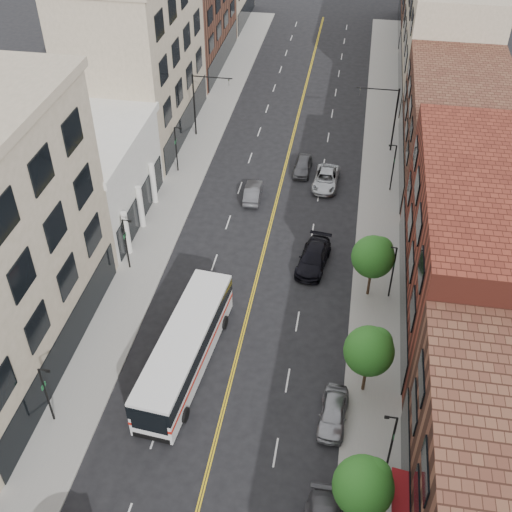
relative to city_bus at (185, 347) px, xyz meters
The scene contains 25 objects.
sidewalk_left 22.03m from the city_bus, 107.51° to the left, with size 4.00×110.00×0.15m, color gray.
sidewalk_right 24.92m from the city_bus, 57.37° to the left, with size 4.00×110.00×0.15m, color gray.
bldg_l_white 21.80m from the city_bus, 128.79° to the left, with size 10.00×14.00×8.00m, color silver.
bldg_l_far_a 37.21m from the city_bus, 111.85° to the left, with size 10.00×20.00×18.00m, color gray.
bldg_l_far_b 55.88m from the city_bus, 104.16° to the left, with size 10.00×20.00×15.00m, color #522C21.
bldg_r_mid 23.03m from the city_bus, 25.94° to the left, with size 10.00×22.00×12.00m, color #592117.
bldg_r_far_a 37.17m from the city_bus, 56.59° to the left, with size 10.00×20.00×10.00m, color #522C21.
bldg_r_far_b 56.01m from the city_bus, 68.55° to the left, with size 10.00×22.00×14.00m, color gray.
tree_r_1 16.37m from the city_bus, 38.04° to the right, with size 3.40×3.40×5.59m.
tree_r_2 12.96m from the city_bus, ahead, with size 3.40×3.40×5.59m.
tree_r_3 16.37m from the city_bus, 38.01° to the left, with size 3.40×3.40×5.59m.
lamp_l_1 9.74m from the city_bus, 141.19° to the right, with size 0.81×0.55×5.05m.
lamp_l_2 12.51m from the city_bus, 127.28° to the left, with size 0.81×0.55×5.05m.
lamp_l_3 27.02m from the city_bus, 106.24° to the left, with size 0.81×0.55×5.05m.
lamp_r_1 15.61m from the city_bus, 22.95° to the right, with size 0.81×0.55×5.05m.
lamp_r_2 17.47m from the city_bus, 34.67° to the left, with size 0.81×0.55×5.05m.
lamp_r_3 29.65m from the city_bus, 61.04° to the left, with size 0.81×0.55×5.05m.
signal_mast_left 34.71m from the city_bus, 101.45° to the left, with size 4.49×0.18×7.20m.
signal_mast_right 36.67m from the city_bus, 68.06° to the left, with size 4.49×0.18×7.20m.
city_bus is the anchor object (origin of this frame).
car_parked_far 11.26m from the city_bus, 15.30° to the right, with size 1.82×4.52×1.54m, color gray.
car_lane_behind 22.37m from the city_bus, 87.44° to the left, with size 1.52×4.37×1.44m, color #45464A.
car_lane_a 15.26m from the city_bus, 58.64° to the left, with size 2.30×5.65×1.64m, color black.
car_lane_b 27.10m from the city_bus, 72.99° to the left, with size 2.44×5.30×1.47m, color #B4B8BD.
car_lane_c 28.60m from the city_bus, 79.28° to the left, with size 1.72×4.28×1.46m, color #47474C.
Camera 1 is at (6.74, -15.75, 35.74)m, focal length 45.00 mm.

